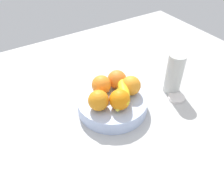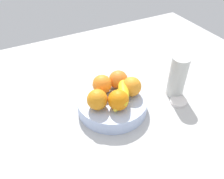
# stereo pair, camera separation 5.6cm
# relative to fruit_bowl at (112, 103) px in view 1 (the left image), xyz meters

# --- Properties ---
(ground_plane) EXTENTS (1.80, 1.40, 0.03)m
(ground_plane) POSITION_rel_fruit_bowl_xyz_m (-0.03, -0.00, -0.04)
(ground_plane) COLOR #B7B6B5
(fruit_bowl) EXTENTS (0.28, 0.28, 0.06)m
(fruit_bowl) POSITION_rel_fruit_bowl_xyz_m (0.00, 0.00, 0.00)
(fruit_bowl) COLOR #AEC0E7
(fruit_bowl) RESTS_ON ground_plane
(orange_front_left) EXTENTS (0.08, 0.08, 0.08)m
(orange_front_left) POSITION_rel_fruit_bowl_xyz_m (-0.02, 0.05, 0.07)
(orange_front_left) COLOR orange
(orange_front_left) RESTS_ON fruit_bowl
(orange_front_right) EXTENTS (0.08, 0.08, 0.08)m
(orange_front_right) POSITION_rel_fruit_bowl_xyz_m (-0.07, -0.02, 0.07)
(orange_front_right) COLOR orange
(orange_front_right) RESTS_ON fruit_bowl
(orange_center) EXTENTS (0.08, 0.08, 0.08)m
(orange_center) POSITION_rel_fruit_bowl_xyz_m (-0.01, -0.06, 0.07)
(orange_center) COLOR orange
(orange_center) RESTS_ON fruit_bowl
(orange_back_left) EXTENTS (0.08, 0.08, 0.08)m
(orange_back_left) POSITION_rel_fruit_bowl_xyz_m (0.08, -0.02, 0.07)
(orange_back_left) COLOR orange
(orange_back_left) RESTS_ON fruit_bowl
(orange_back_right) EXTENTS (0.08, 0.08, 0.08)m
(orange_back_right) POSITION_rel_fruit_bowl_xyz_m (0.05, 0.04, 0.07)
(orange_back_right) COLOR orange
(orange_back_right) RESTS_ON fruit_bowl
(banana_bunch) EXTENTS (0.14, 0.17, 0.06)m
(banana_bunch) POSITION_rel_fruit_bowl_xyz_m (0.03, -0.03, 0.06)
(banana_bunch) COLOR yellow
(banana_bunch) RESTS_ON fruit_bowl
(thermos_tumbler) EXTENTS (0.07, 0.07, 0.18)m
(thermos_tumbler) POSITION_rel_fruit_bowl_xyz_m (0.28, -0.04, 0.06)
(thermos_tumbler) COLOR beige
(thermos_tumbler) RESTS_ON ground_plane
(jar_lid) EXTENTS (0.07, 0.07, 0.01)m
(jar_lid) POSITION_rel_fruit_bowl_xyz_m (0.26, -0.10, -0.02)
(jar_lid) COLOR silver
(jar_lid) RESTS_ON ground_plane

